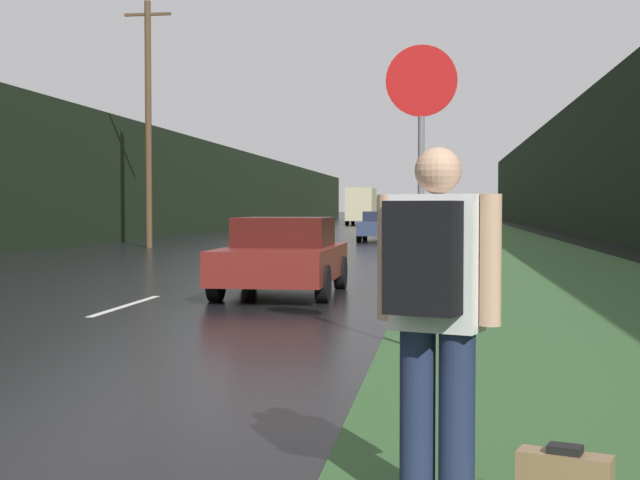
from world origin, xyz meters
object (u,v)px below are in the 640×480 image
(hitchhiker_with_backpack, at_px, (435,307))
(delivery_truck, at_px, (362,206))
(car_passing_near, at_px, (283,256))
(stop_sign, at_px, (421,160))
(car_passing_far, at_px, (381,226))

(hitchhiker_with_backpack, xyz_separation_m, delivery_truck, (-6.98, 73.49, 0.66))
(car_passing_near, bearing_deg, delivery_truck, -86.13)
(delivery_truck, bearing_deg, stop_sign, -84.33)
(stop_sign, relative_size, car_passing_near, 0.81)
(car_passing_near, height_order, delivery_truck, delivery_truck)
(stop_sign, bearing_deg, delivery_truck, 95.67)
(car_passing_far, relative_size, delivery_truck, 0.62)
(stop_sign, distance_m, delivery_truck, 68.70)
(stop_sign, bearing_deg, hitchhiker_with_backpack, -87.84)
(hitchhiker_with_backpack, height_order, car_passing_near, hitchhiker_with_backpack)
(hitchhiker_with_backpack, height_order, car_passing_far, hitchhiker_with_backpack)
(hitchhiker_with_backpack, relative_size, car_passing_near, 0.46)
(delivery_truck, bearing_deg, hitchhiker_with_backpack, -84.57)
(stop_sign, distance_m, car_passing_far, 31.23)
(stop_sign, relative_size, hitchhiker_with_backpack, 1.78)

